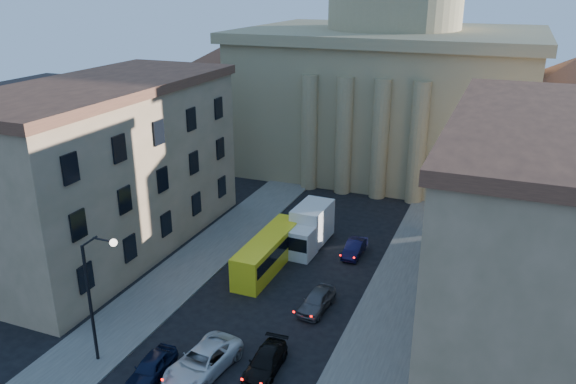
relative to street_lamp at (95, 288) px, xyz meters
name	(u,v)px	position (x,y,z in m)	size (l,w,h in m)	color
sidewalk_left	(172,282)	(-1.53, 10.00, -5.21)	(5.00, 60.00, 0.15)	#55534E
sidewalk_right	(385,329)	(15.47, 10.00, -5.21)	(5.00, 60.00, 0.15)	#55534E
church	(390,72)	(6.97, 47.47, 6.59)	(68.02, 28.76, 36.60)	#918059
building_left	(107,167)	(-10.03, 14.00, 2.14)	(11.60, 26.60, 14.70)	tan
building_right	(535,227)	(23.97, 14.00, 2.14)	(11.60, 26.60, 14.70)	tan
street_lamp	(95,288)	(0.00, 0.00, 0.00)	(2.62, 0.44, 8.83)	black
car_left_near	(151,368)	(3.56, -0.08, -4.59)	(1.65, 4.10, 1.40)	black
car_left_mid	(203,362)	(6.17, 1.46, -4.50)	(2.62, 5.69, 1.58)	silver
car_right_mid	(265,362)	(9.64, 3.01, -4.65)	(1.78, 4.39, 1.27)	black
car_right_far	(317,300)	(10.28, 10.71, -4.57)	(1.69, 4.20, 1.43)	#4B4C50
car_right_distant	(354,248)	(10.47, 20.12, -4.64)	(1.36, 3.90, 1.29)	black
city_bus	(269,251)	(4.44, 15.36, -3.80)	(2.33, 9.81, 2.76)	yellow
box_truck	(309,229)	(6.17, 20.27, -3.57)	(2.82, 6.67, 3.61)	silver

